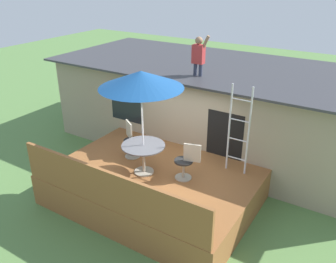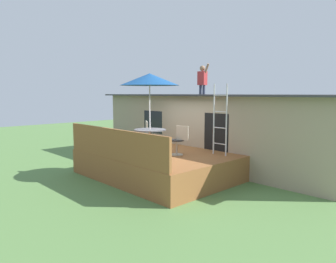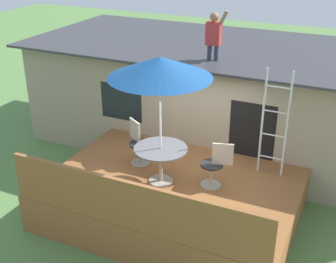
{
  "view_description": "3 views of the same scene",
  "coord_description": "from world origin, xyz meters",
  "px_view_note": "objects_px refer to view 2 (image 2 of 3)",
  "views": [
    {
      "loc": [
        4.26,
        -6.18,
        5.36
      ],
      "look_at": [
        -0.32,
        1.11,
        1.37
      ],
      "focal_mm": 37.88,
      "sensor_mm": 36.0,
      "label": 1
    },
    {
      "loc": [
        7.57,
        -6.73,
        2.71
      ],
      "look_at": [
        -0.24,
        0.67,
        1.4
      ],
      "focal_mm": 33.7,
      "sensor_mm": 36.0,
      "label": 2
    },
    {
      "loc": [
        3.12,
        -7.03,
        5.46
      ],
      "look_at": [
        -0.48,
        0.75,
        1.45
      ],
      "focal_mm": 47.87,
      "sensor_mm": 36.0,
      "label": 3
    }
  ],
  "objects_px": {
    "patio_table": "(150,134)",
    "patio_chair_right": "(179,141)",
    "patio_umbrella": "(150,79)",
    "step_ladder": "(220,120)",
    "person_figure": "(203,78)",
    "patio_chair_left": "(147,134)"
  },
  "relations": [
    {
      "from": "person_figure",
      "to": "patio_chair_left",
      "type": "distance_m",
      "value": 2.92
    },
    {
      "from": "person_figure",
      "to": "patio_umbrella",
      "type": "bearing_deg",
      "value": -93.48
    },
    {
      "from": "patio_chair_left",
      "to": "patio_chair_right",
      "type": "height_order",
      "value": "same"
    },
    {
      "from": "step_ladder",
      "to": "patio_chair_left",
      "type": "height_order",
      "value": "step_ladder"
    },
    {
      "from": "patio_table",
      "to": "patio_chair_right",
      "type": "distance_m",
      "value": 1.07
    },
    {
      "from": "step_ladder",
      "to": "patio_chair_left",
      "type": "bearing_deg",
      "value": -164.71
    },
    {
      "from": "patio_table",
      "to": "patio_chair_right",
      "type": "bearing_deg",
      "value": 16.75
    },
    {
      "from": "patio_umbrella",
      "to": "patio_chair_right",
      "type": "xyz_separation_m",
      "value": [
        1.01,
        0.3,
        -1.89
      ]
    },
    {
      "from": "person_figure",
      "to": "patio_chair_right",
      "type": "distance_m",
      "value": 3.05
    },
    {
      "from": "patio_chair_right",
      "to": "person_figure",
      "type": "bearing_deg",
      "value": -84.48
    },
    {
      "from": "person_figure",
      "to": "step_ladder",
      "type": "bearing_deg",
      "value": -34.21
    },
    {
      "from": "step_ladder",
      "to": "patio_umbrella",
      "type": "bearing_deg",
      "value": -146.2
    },
    {
      "from": "patio_umbrella",
      "to": "patio_chair_right",
      "type": "bearing_deg",
      "value": 16.75
    },
    {
      "from": "patio_table",
      "to": "patio_umbrella",
      "type": "height_order",
      "value": "patio_umbrella"
    },
    {
      "from": "patio_chair_right",
      "to": "step_ladder",
      "type": "bearing_deg",
      "value": -148.86
    },
    {
      "from": "patio_table",
      "to": "person_figure",
      "type": "distance_m",
      "value": 3.07
    },
    {
      "from": "patio_table",
      "to": "step_ladder",
      "type": "xyz_separation_m",
      "value": [
        1.87,
        1.25,
        0.51
      ]
    },
    {
      "from": "patio_umbrella",
      "to": "patio_chair_left",
      "type": "distance_m",
      "value": 2.11
    },
    {
      "from": "person_figure",
      "to": "patio_chair_left",
      "type": "bearing_deg",
      "value": -116.17
    },
    {
      "from": "patio_chair_right",
      "to": "patio_table",
      "type": "bearing_deg",
      "value": -0.0
    },
    {
      "from": "step_ladder",
      "to": "patio_chair_right",
      "type": "xyz_separation_m",
      "value": [
        -0.85,
        -0.94,
        -0.64
      ]
    },
    {
      "from": "step_ladder",
      "to": "person_figure",
      "type": "distance_m",
      "value": 2.49
    }
  ]
}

